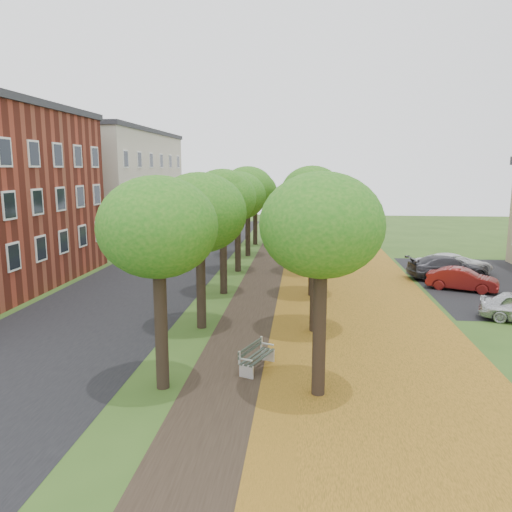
% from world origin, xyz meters
% --- Properties ---
extents(ground, '(120.00, 120.00, 0.00)m').
position_xyz_m(ground, '(0.00, 0.00, 0.00)').
color(ground, '#2D4C19').
rests_on(ground, ground).
extents(street_asphalt, '(8.00, 70.00, 0.01)m').
position_xyz_m(street_asphalt, '(-7.50, 15.00, 0.00)').
color(street_asphalt, black).
rests_on(street_asphalt, ground).
extents(footpath, '(3.20, 70.00, 0.01)m').
position_xyz_m(footpath, '(0.00, 15.00, 0.00)').
color(footpath, black).
rests_on(footpath, ground).
extents(leaf_verge, '(7.50, 70.00, 0.01)m').
position_xyz_m(leaf_verge, '(5.00, 15.00, 0.01)').
color(leaf_verge, '#AA6E1F').
rests_on(leaf_verge, ground).
extents(parking_lot, '(9.00, 16.00, 0.01)m').
position_xyz_m(parking_lot, '(13.50, 16.00, 0.00)').
color(parking_lot, black).
rests_on(parking_lot, ground).
extents(tree_row_west, '(3.79, 33.79, 6.55)m').
position_xyz_m(tree_row_west, '(-2.20, 15.00, 4.90)').
color(tree_row_west, black).
rests_on(tree_row_west, ground).
extents(tree_row_east, '(3.79, 33.79, 6.55)m').
position_xyz_m(tree_row_east, '(2.60, 15.00, 4.90)').
color(tree_row_east, black).
rests_on(tree_row_east, ground).
extents(building_cream, '(10.30, 20.30, 10.40)m').
position_xyz_m(building_cream, '(-17.00, 33.00, 5.21)').
color(building_cream, beige).
rests_on(building_cream, ground).
extents(bench, '(1.13, 1.85, 0.85)m').
position_xyz_m(bench, '(0.55, 1.73, 0.44)').
color(bench, '#263028').
rests_on(bench, ground).
extents(car_red, '(4.00, 2.66, 1.25)m').
position_xyz_m(car_red, '(11.00, 13.95, 0.62)').
color(car_red, maroon).
rests_on(car_red, ground).
extents(car_grey, '(5.12, 2.67, 1.42)m').
position_xyz_m(car_grey, '(11.00, 16.89, 0.71)').
color(car_grey, '#2F2F33').
rests_on(car_grey, ground).
extents(car_white, '(5.64, 4.14, 1.42)m').
position_xyz_m(car_white, '(11.65, 18.02, 0.71)').
color(car_white, silver).
rests_on(car_white, ground).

